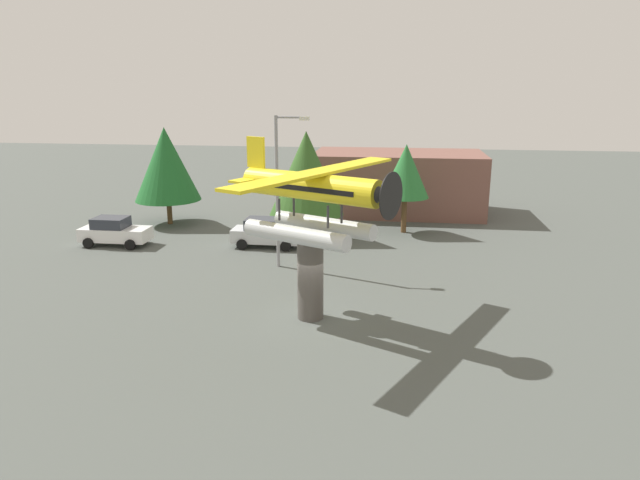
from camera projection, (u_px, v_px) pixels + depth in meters
name	position (u px, v px, depth m)	size (l,w,h in m)	color
ground_plane	(311.00, 318.00, 24.42)	(140.00, 140.00, 0.00)	#4C514C
display_pedestal	(310.00, 279.00, 23.96)	(1.10, 1.10, 3.51)	#4C4742
floatplane_monument	(313.00, 199.00, 23.00)	(7.13, 9.80, 4.00)	silver
car_near_white	(114.00, 231.00, 35.33)	(4.20, 2.02, 1.76)	white
car_mid_silver	(266.00, 233.00, 35.03)	(4.20, 2.02, 1.76)	silver
streetlight_primary	(280.00, 181.00, 30.12)	(1.84, 0.28, 8.13)	gray
storefront_building	(398.00, 182.00, 44.40)	(12.88, 6.96, 4.66)	brown
tree_west	(166.00, 164.00, 40.00)	(4.60, 4.60, 6.84)	brown
tree_east	(306.00, 173.00, 36.50)	(4.81, 4.81, 6.86)	brown
tree_center_back	(406.00, 171.00, 37.62)	(3.16, 3.16, 5.92)	brown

